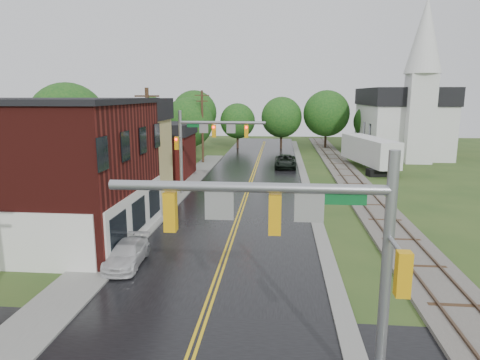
# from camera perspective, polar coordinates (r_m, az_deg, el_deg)

# --- Properties ---
(main_road) EXTENTS (10.00, 90.00, 0.02)m
(main_road) POSITION_cam_1_polar(r_m,az_deg,el_deg) (39.63, 1.16, -1.06)
(main_road) COLOR black
(main_road) RESTS_ON ground
(curb_right) EXTENTS (0.80, 70.00, 0.12)m
(curb_right) POSITION_cam_1_polar(r_m,az_deg,el_deg) (44.51, 8.58, 0.19)
(curb_right) COLOR gray
(curb_right) RESTS_ON ground
(sidewalk_left) EXTENTS (2.40, 50.00, 0.12)m
(sidewalk_left) POSITION_cam_1_polar(r_m,az_deg,el_deg) (35.82, -9.39, -2.56)
(sidewalk_left) COLOR gray
(sidewalk_left) RESTS_ON ground
(brick_building) EXTENTS (14.30, 10.30, 8.30)m
(brick_building) POSITION_cam_1_polar(r_m,az_deg,el_deg) (28.47, -27.24, 1.25)
(brick_building) COLOR #47120F
(brick_building) RESTS_ON ground
(yellow_house) EXTENTS (8.00, 7.00, 6.40)m
(yellow_house) POSITION_cam_1_polar(r_m,az_deg,el_deg) (37.64, -16.26, 2.77)
(yellow_house) COLOR tan
(yellow_house) RESTS_ON ground
(darkred_building) EXTENTS (7.00, 6.00, 4.40)m
(darkred_building) POSITION_cam_1_polar(r_m,az_deg,el_deg) (45.89, -10.94, 3.23)
(darkred_building) COLOR #3F0F0C
(darkred_building) RESTS_ON ground
(church) EXTENTS (10.40, 18.40, 20.00)m
(church) POSITION_cam_1_polar(r_m,az_deg,el_deg) (64.72, 20.97, 8.24)
(church) COLOR silver
(church) RESTS_ON ground
(railroad) EXTENTS (3.20, 80.00, 0.30)m
(railroad) POSITION_cam_1_polar(r_m,az_deg,el_deg) (44.99, 14.45, 0.21)
(railroad) COLOR #59544C
(railroad) RESTS_ON ground
(traffic_signal_near) EXTENTS (7.34, 0.30, 7.20)m
(traffic_signal_near) POSITION_cam_1_polar(r_m,az_deg,el_deg) (11.20, 8.52, -7.29)
(traffic_signal_near) COLOR gray
(traffic_signal_near) RESTS_ON ground
(traffic_signal_far) EXTENTS (7.34, 0.43, 7.20)m
(traffic_signal_far) POSITION_cam_1_polar(r_m,az_deg,el_deg) (36.33, -4.66, 5.71)
(traffic_signal_far) COLOR gray
(traffic_signal_far) RESTS_ON ground
(utility_pole_b) EXTENTS (1.80, 0.28, 9.00)m
(utility_pole_b) POSITION_cam_1_polar(r_m,az_deg,el_deg) (32.30, -12.04, 4.35)
(utility_pole_b) COLOR #382616
(utility_pole_b) RESTS_ON ground
(utility_pole_c) EXTENTS (1.80, 0.28, 9.00)m
(utility_pole_c) POSITION_cam_1_polar(r_m,az_deg,el_deg) (53.61, -5.03, 7.25)
(utility_pole_c) COLOR #382616
(utility_pole_c) RESTS_ON ground
(tree_left_b) EXTENTS (7.60, 7.60, 9.69)m
(tree_left_b) POSITION_cam_1_polar(r_m,az_deg,el_deg) (45.55, -21.80, 7.02)
(tree_left_b) COLOR black
(tree_left_b) RESTS_ON ground
(tree_left_c) EXTENTS (6.00, 6.00, 7.65)m
(tree_left_c) POSITION_cam_1_polar(r_m,az_deg,el_deg) (51.44, -13.65, 6.57)
(tree_left_c) COLOR black
(tree_left_c) RESTS_ON ground
(tree_left_e) EXTENTS (6.40, 6.40, 8.16)m
(tree_left_e) POSITION_cam_1_polar(r_m,az_deg,el_deg) (55.86, -6.77, 7.47)
(tree_left_e) COLOR black
(tree_left_e) RESTS_ON ground
(suv_dark) EXTENTS (2.51, 5.37, 1.49)m
(suv_dark) POSITION_cam_1_polar(r_m,az_deg,el_deg) (50.62, 6.07, 2.46)
(suv_dark) COLOR black
(suv_dark) RESTS_ON ground
(pickup_white) EXTENTS (1.83, 4.10, 1.17)m
(pickup_white) POSITION_cam_1_polar(r_m,az_deg,el_deg) (22.68, -14.85, -9.54)
(pickup_white) COLOR silver
(pickup_white) RESTS_ON ground
(semi_trailer) EXTENTS (4.78, 11.73, 3.67)m
(semi_trailer) POSITION_cam_1_polar(r_m,az_deg,el_deg) (51.27, 16.85, 3.78)
(semi_trailer) COLOR black
(semi_trailer) RESTS_ON ground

